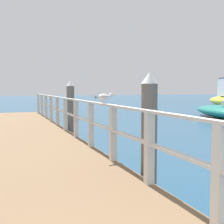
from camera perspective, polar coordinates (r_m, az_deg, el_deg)
pier_deck at (r=9.57m, az=-14.75°, el=-5.70°), size 2.56×18.54×0.50m
pier_railing at (r=9.63m, az=-7.73°, el=-0.03°), size 0.12×17.06×1.09m
dock_piling_near at (r=5.39m, az=6.87°, el=-4.20°), size 0.29×0.29×2.18m
dock_piling_far at (r=11.37m, az=-7.67°, el=0.33°), size 0.29×0.29×2.18m
seagull_foreground at (r=6.43m, az=-1.47°, el=2.79°), size 0.47×0.23×0.21m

